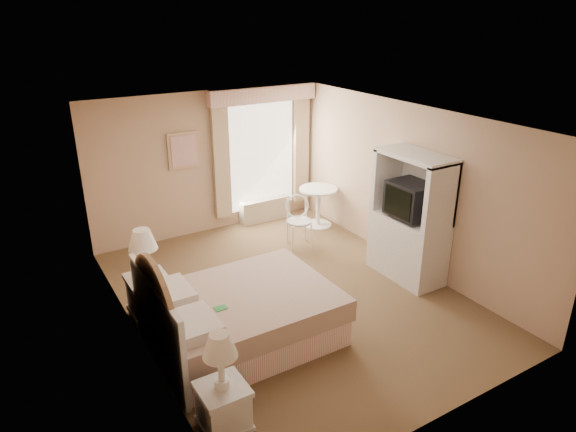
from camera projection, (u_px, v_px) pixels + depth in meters
room at (290, 213)px, 6.77m from camera, size 4.21×5.51×2.51m
window at (263, 151)px, 9.34m from camera, size 2.05×0.22×2.51m
framed_art at (183, 150)px, 8.59m from camera, size 0.52×0.04×0.62m
bed at (235, 316)px, 6.12m from camera, size 2.14×1.67×1.47m
nightstand_near at (223, 396)px, 4.78m from camera, size 0.45×0.45×1.08m
nightstand_far at (148, 285)px, 6.59m from camera, size 0.51×0.51×1.22m
round_table at (318, 201)px, 9.38m from camera, size 0.69×0.69×0.73m
cafe_chair at (298, 217)px, 8.64m from camera, size 0.51×0.51×0.87m
armoire at (410, 227)px, 7.51m from camera, size 0.57×1.15×1.91m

